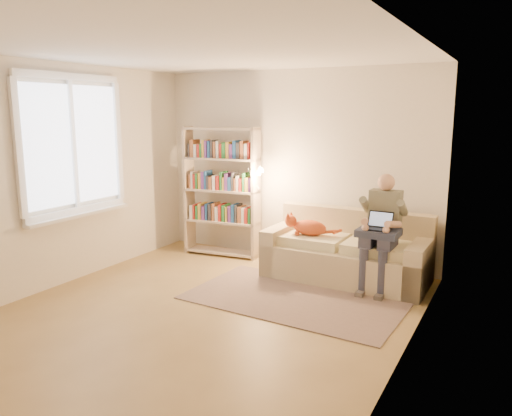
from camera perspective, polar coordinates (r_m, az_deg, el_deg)
The scene contains 13 objects.
floor at distance 5.28m, azimuth -5.98°, elevation -11.83°, with size 4.50×4.50×0.00m, color olive.
ceiling at distance 4.90m, azimuth -6.61°, elevation 17.47°, with size 4.00×4.50×0.02m, color white.
wall_left at distance 6.27m, azimuth -21.53°, elevation 3.43°, with size 0.02×4.50×2.60m, color silver.
wall_right at distance 4.14m, azimuth 17.15°, elevation 0.20°, with size 0.02×4.50×2.60m, color silver.
wall_back at distance 6.88m, azimuth 4.45°, elevation 4.75°, with size 4.00×0.02×2.60m, color silver.
window at distance 6.35m, azimuth -19.89°, elevation 4.31°, with size 0.12×1.52×1.69m.
sofa at distance 6.27m, azimuth 10.35°, elevation -5.30°, with size 1.96×0.90×0.83m.
person at distance 5.90m, azimuth 14.17°, elevation -1.88°, with size 0.36×0.58×1.34m.
cat at distance 6.24m, azimuth 5.96°, elevation -2.15°, with size 0.65×0.23×0.24m.
blanket at distance 5.81m, azimuth 13.38°, elevation -2.68°, with size 0.46×0.37×0.08m, color #242C40.
laptop at distance 5.80m, azimuth 13.45°, elevation -1.80°, with size 0.28×0.25×0.23m.
bookshelf at distance 7.06m, azimuth -3.94°, elevation 2.60°, with size 1.24×0.40×1.84m.
rug at distance 5.63m, azimuth 4.56°, elevation -10.25°, with size 2.33×1.38×0.01m, color #80695D.
Camera 1 is at (2.77, -4.00, 2.04)m, focal length 35.00 mm.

